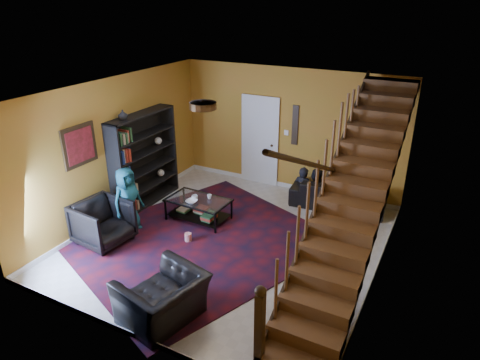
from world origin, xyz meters
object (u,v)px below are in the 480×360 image
at_px(armchair_right, 162,299).
at_px(coffee_table, 199,208).
at_px(sofa, 338,195).
at_px(bookshelf, 145,161).
at_px(armchair_left, 103,223).

bearing_deg(armchair_right, coffee_table, -144.70).
relative_size(sofa, armchair_right, 1.82).
height_order(bookshelf, armchair_left, bookshelf).
distance_m(armchair_right, coffee_table, 2.90).
distance_m(armchair_left, armchair_right, 2.48).
relative_size(sofa, coffee_table, 1.58).
height_order(bookshelf, coffee_table, bookshelf).
xyz_separation_m(bookshelf, sofa, (3.76, 1.70, -0.68)).
height_order(sofa, armchair_left, armchair_left).
bearing_deg(coffee_table, armchair_right, -67.25).
bearing_deg(armchair_right, sofa, 177.69).
relative_size(armchair_left, coffee_table, 0.72).
bearing_deg(bookshelf, armchair_left, -78.18).
xyz_separation_m(armchair_left, coffee_table, (1.08, 1.52, -0.14)).
bearing_deg(coffee_table, bookshelf, 173.06).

